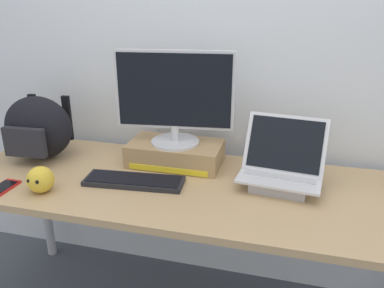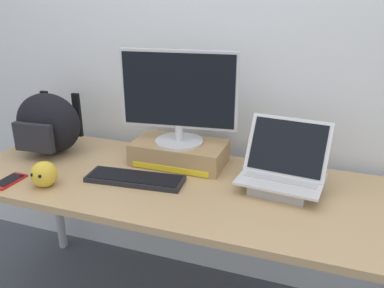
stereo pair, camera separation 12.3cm
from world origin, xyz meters
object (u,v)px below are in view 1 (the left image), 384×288
object	(u,v)px
open_laptop	(281,173)
plush_toy	(40,180)
messenger_backpack	(38,128)
cell_phone	(2,188)
desktop_monitor	(174,98)
external_keyboard	(134,181)
toner_box_yellow	(175,153)

from	to	relation	value
open_laptop	plush_toy	world-z (taller)	open_laptop
messenger_backpack	cell_phone	size ratio (longest dim) A/B	2.34
desktop_monitor	cell_phone	distance (m)	0.80
cell_phone	external_keyboard	bearing A→B (deg)	21.89
plush_toy	desktop_monitor	bearing A→B (deg)	42.72
messenger_backpack	cell_phone	bearing A→B (deg)	-86.71
toner_box_yellow	plush_toy	xyz separation A→B (m)	(-0.44, -0.40, 0.00)
plush_toy	open_laptop	bearing A→B (deg)	18.12
cell_phone	plush_toy	xyz separation A→B (m)	(0.17, 0.02, 0.05)
toner_box_yellow	cell_phone	xyz separation A→B (m)	(-0.60, -0.43, -0.05)
external_keyboard	plush_toy	world-z (taller)	plush_toy
cell_phone	open_laptop	bearing A→B (deg)	17.81
open_laptop	external_keyboard	size ratio (longest dim) A/B	0.83
messenger_backpack	plush_toy	bearing A→B (deg)	-59.93
toner_box_yellow	plush_toy	bearing A→B (deg)	-137.19
external_keyboard	cell_phone	distance (m)	0.53
cell_phone	plush_toy	world-z (taller)	plush_toy
open_laptop	external_keyboard	distance (m)	0.61
plush_toy	toner_box_yellow	bearing A→B (deg)	42.81
open_laptop	toner_box_yellow	bearing A→B (deg)	174.05
toner_box_yellow	cell_phone	distance (m)	0.74
toner_box_yellow	desktop_monitor	xyz separation A→B (m)	(0.00, -0.00, 0.26)
desktop_monitor	external_keyboard	size ratio (longest dim) A/B	1.23
desktop_monitor	external_keyboard	xyz separation A→B (m)	(-0.11, -0.24, -0.30)
external_keyboard	messenger_backpack	xyz separation A→B (m)	(-0.54, 0.15, 0.14)
desktop_monitor	messenger_backpack	bearing A→B (deg)	-179.19
messenger_backpack	cell_phone	distance (m)	0.37
toner_box_yellow	open_laptop	world-z (taller)	open_laptop
external_keyboard	plush_toy	distance (m)	0.37
messenger_backpack	cell_phone	xyz separation A→B (m)	(0.04, -0.34, -0.14)
toner_box_yellow	external_keyboard	size ratio (longest dim) A/B	1.00
toner_box_yellow	messenger_backpack	distance (m)	0.66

